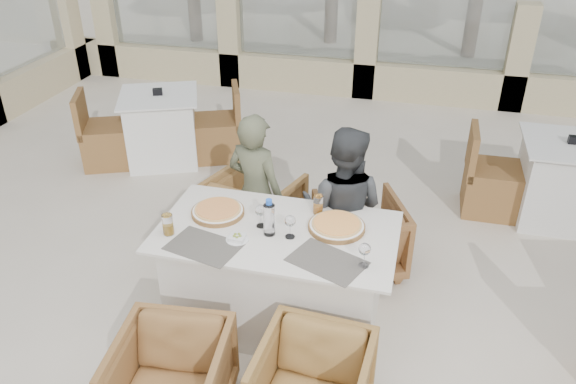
% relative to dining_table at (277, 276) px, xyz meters
% --- Properties ---
extents(ground, '(80.00, 80.00, 0.00)m').
position_rel_dining_table_xyz_m(ground, '(-0.02, 0.01, -0.39)').
color(ground, beige).
rests_on(ground, ground).
extents(perimeter_wall_far, '(10.00, 0.34, 1.60)m').
position_rel_dining_table_xyz_m(perimeter_wall_far, '(-0.02, 4.81, 0.42)').
color(perimeter_wall_far, '#C2B589').
rests_on(perimeter_wall_far, ground).
extents(dining_table, '(1.60, 0.90, 0.77)m').
position_rel_dining_table_xyz_m(dining_table, '(0.00, 0.00, 0.00)').
color(dining_table, silver).
rests_on(dining_table, ground).
extents(placemat_near_left, '(0.51, 0.40, 0.00)m').
position_rel_dining_table_xyz_m(placemat_near_left, '(-0.40, -0.29, 0.39)').
color(placemat_near_left, '#57524A').
rests_on(placemat_near_left, dining_table).
extents(placemat_near_right, '(0.53, 0.45, 0.00)m').
position_rel_dining_table_xyz_m(placemat_near_right, '(0.39, -0.25, 0.39)').
color(placemat_near_right, '#59534C').
rests_on(placemat_near_right, dining_table).
extents(pizza_left, '(0.47, 0.47, 0.05)m').
position_rel_dining_table_xyz_m(pizza_left, '(-0.45, 0.10, 0.41)').
color(pizza_left, '#CD4E1B').
rests_on(pizza_left, dining_table).
extents(pizza_right, '(0.42, 0.42, 0.05)m').
position_rel_dining_table_xyz_m(pizza_right, '(0.38, 0.12, 0.41)').
color(pizza_right, orange).
rests_on(pizza_right, dining_table).
extents(water_bottle, '(0.09, 0.09, 0.26)m').
position_rel_dining_table_xyz_m(water_bottle, '(-0.04, -0.05, 0.52)').
color(water_bottle, silver).
rests_on(water_bottle, dining_table).
extents(wine_glass_centre, '(0.10, 0.10, 0.18)m').
position_rel_dining_table_xyz_m(wine_glass_centre, '(-0.12, 0.03, 0.48)').
color(wine_glass_centre, white).
rests_on(wine_glass_centre, dining_table).
extents(wine_glass_near, '(0.10, 0.10, 0.18)m').
position_rel_dining_table_xyz_m(wine_glass_near, '(0.10, -0.05, 0.48)').
color(wine_glass_near, white).
rests_on(wine_glass_near, dining_table).
extents(wine_glass_corner, '(0.08, 0.08, 0.18)m').
position_rel_dining_table_xyz_m(wine_glass_corner, '(0.61, -0.24, 0.48)').
color(wine_glass_corner, white).
rests_on(wine_glass_corner, dining_table).
extents(beer_glass_left, '(0.09, 0.09, 0.14)m').
position_rel_dining_table_xyz_m(beer_glass_left, '(-0.68, -0.21, 0.46)').
color(beer_glass_left, gold).
rests_on(beer_glass_left, dining_table).
extents(beer_glass_right, '(0.08, 0.08, 0.14)m').
position_rel_dining_table_xyz_m(beer_glass_right, '(0.22, 0.29, 0.45)').
color(beer_glass_right, orange).
rests_on(beer_glass_right, dining_table).
extents(olive_dish, '(0.12, 0.12, 0.04)m').
position_rel_dining_table_xyz_m(olive_dish, '(-0.22, -0.17, 0.41)').
color(olive_dish, silver).
rests_on(olive_dish, dining_table).
extents(armchair_far_left, '(0.87, 0.88, 0.64)m').
position_rel_dining_table_xyz_m(armchair_far_left, '(-0.45, 0.90, -0.06)').
color(armchair_far_left, olive).
rests_on(armchair_far_left, ground).
extents(armchair_far_right, '(0.88, 0.88, 0.61)m').
position_rel_dining_table_xyz_m(armchair_far_right, '(0.47, 0.76, -0.08)').
color(armchair_far_right, brown).
rests_on(armchair_far_right, ground).
extents(armchair_near_left, '(0.70, 0.71, 0.59)m').
position_rel_dining_table_xyz_m(armchair_near_left, '(-0.37, -0.96, -0.09)').
color(armchair_near_left, brown).
rests_on(armchair_near_left, ground).
extents(diner_left, '(0.55, 0.44, 1.32)m').
position_rel_dining_table_xyz_m(diner_left, '(-0.34, 0.63, 0.27)').
color(diner_left, '#555940').
rests_on(diner_left, ground).
extents(diner_right, '(0.69, 0.56, 1.33)m').
position_rel_dining_table_xyz_m(diner_right, '(0.36, 0.53, 0.28)').
color(diner_right, '#383B3D').
rests_on(diner_right, ground).
extents(bg_table_a, '(1.83, 1.40, 0.77)m').
position_rel_dining_table_xyz_m(bg_table_a, '(-1.92, 2.18, 0.00)').
color(bg_table_a, white).
rests_on(bg_table_a, ground).
extents(bg_table_b, '(1.65, 0.83, 0.77)m').
position_rel_dining_table_xyz_m(bg_table_b, '(2.16, 1.97, 0.00)').
color(bg_table_b, silver).
rests_on(bg_table_b, ground).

